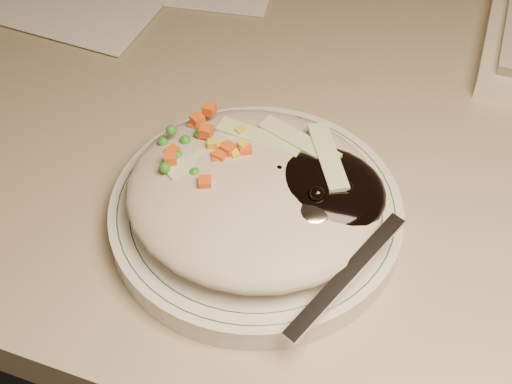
% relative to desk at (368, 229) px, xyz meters
% --- Properties ---
extents(desk, '(1.40, 0.70, 0.74)m').
position_rel_desk_xyz_m(desk, '(0.00, 0.00, 0.00)').
color(desk, tan).
rests_on(desk, ground).
extents(plate, '(0.22, 0.22, 0.02)m').
position_rel_desk_xyz_m(plate, '(-0.07, -0.19, 0.21)').
color(plate, silver).
rests_on(plate, desk).
extents(plate_rim, '(0.21, 0.21, 0.00)m').
position_rel_desk_xyz_m(plate_rim, '(-0.07, -0.19, 0.22)').
color(plate_rim, '#144723').
rests_on(plate_rim, plate).
extents(meal, '(0.21, 0.19, 0.05)m').
position_rel_desk_xyz_m(meal, '(-0.06, -0.19, 0.24)').
color(meal, '#B1A790').
rests_on(meal, plate).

